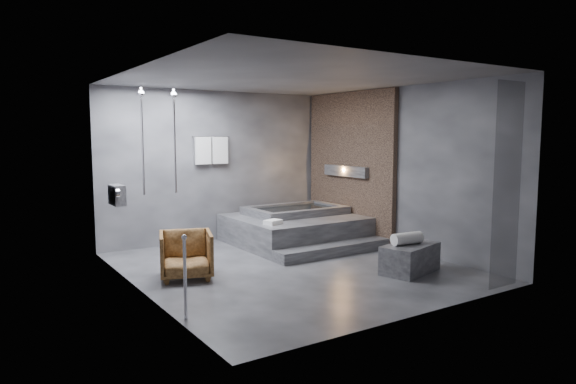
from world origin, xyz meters
TOP-DOWN VIEW (x-y plane):
  - room at (0.40, 0.24)m, footprint 5.00×5.04m
  - tub_deck at (1.05, 1.45)m, footprint 2.20×2.00m
  - tub_step at (1.05, 0.27)m, footprint 2.20×0.36m
  - concrete_bench at (1.30, -1.19)m, footprint 1.02×0.73m
  - driftwood_chair at (-1.53, 0.31)m, footprint 0.90×0.91m
  - rolled_towel at (1.25, -1.16)m, footprint 0.50×0.22m
  - deck_towel at (0.25, 0.90)m, footprint 0.33×0.28m

SIDE VIEW (x-z plane):
  - tub_step at x=1.05m, z-range 0.00..0.18m
  - concrete_bench at x=1.30m, z-range 0.00..0.41m
  - tub_deck at x=1.05m, z-range 0.00..0.50m
  - driftwood_chair at x=-1.53m, z-range 0.00..0.66m
  - rolled_towel at x=1.25m, z-range 0.41..0.59m
  - deck_towel at x=0.25m, z-range 0.50..0.57m
  - room at x=0.40m, z-range 0.32..3.14m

